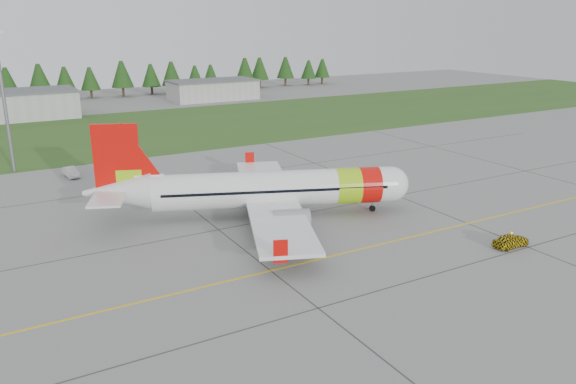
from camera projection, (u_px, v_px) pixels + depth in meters
ground at (456, 268)px, 51.38m from camera, size 320.00×320.00×0.00m
aircraft at (267, 189)px, 64.16m from camera, size 35.46×33.69×11.24m
follow_me_car at (512, 228)px, 55.73m from camera, size 1.39×1.64×4.02m
service_van at (70, 163)px, 80.89m from camera, size 1.65×1.58×4.24m
grass_strip at (169, 127)px, 119.42m from camera, size 320.00×50.00×0.03m
taxi_guideline at (398, 240)px, 58.01m from camera, size 120.00×0.25×0.02m
hangar_west at (1, 107)px, 127.54m from camera, size 32.00×14.00×6.00m
hangar_east at (213, 90)px, 160.41m from camera, size 24.00×12.00×5.20m
floodlight_mast at (5, 105)px, 81.39m from camera, size 0.50×0.50×20.00m
treeline at (107, 80)px, 164.44m from camera, size 160.00×8.00×10.00m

